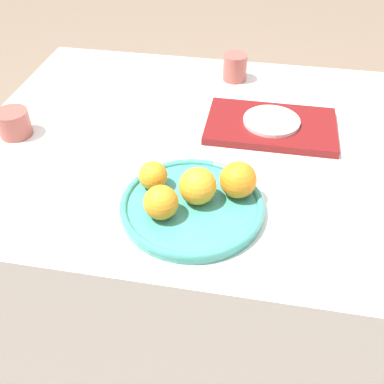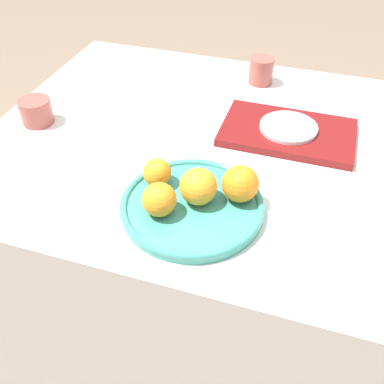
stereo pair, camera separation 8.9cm
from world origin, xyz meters
name	(u,v)px [view 1 (the left image)]	position (x,y,z in m)	size (l,w,h in m)	color
ground_plane	(223,319)	(0.00, 0.00, 0.00)	(12.00, 12.00, 0.00)	#7A6651
table	(228,247)	(0.00, 0.00, 0.39)	(1.32, 0.92, 0.77)	silver
fruit_platter	(192,206)	(-0.07, -0.26, 0.78)	(0.30, 0.30, 0.03)	teal
orange_0	(161,202)	(-0.12, -0.30, 0.82)	(0.07, 0.07, 0.07)	orange
orange_1	(198,186)	(-0.06, -0.25, 0.83)	(0.08, 0.08, 0.08)	orange
orange_2	(153,175)	(-0.15, -0.22, 0.82)	(0.06, 0.06, 0.06)	orange
orange_3	(238,180)	(0.02, -0.21, 0.83)	(0.08, 0.08, 0.08)	orange
serving_tray	(271,126)	(0.08, 0.07, 0.78)	(0.33, 0.20, 0.02)	maroon
side_plate	(272,121)	(0.08, 0.07, 0.80)	(0.14, 0.14, 0.01)	silver
cup_0	(14,123)	(-0.55, -0.06, 0.80)	(0.08, 0.08, 0.07)	#9E4C42
cup_1	(235,67)	(-0.04, 0.33, 0.81)	(0.07, 0.07, 0.08)	#9E4C42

